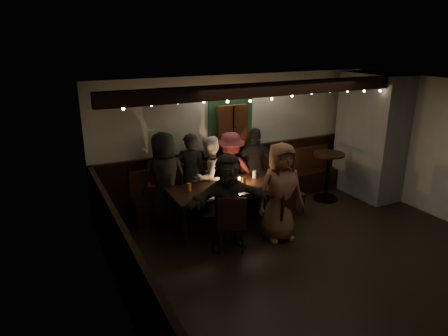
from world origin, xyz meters
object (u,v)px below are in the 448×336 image
high_top (328,170)px  person_c (209,176)px  person_e (255,167)px  chair_near_left (231,221)px  person_a (164,178)px  person_f (228,202)px  dining_table (229,190)px  person_g (280,192)px  chair_near_right (283,209)px  person_b (191,175)px  chair_end (290,190)px  person_d (230,171)px

high_top → person_c: bearing=170.6°
person_c → person_e: bearing=156.0°
chair_near_left → person_a: person_a is taller
person_f → dining_table: bearing=67.4°
person_c → person_g: bearing=90.5°
person_a → person_g: size_ratio=1.01×
dining_table → person_g: (0.55, -0.80, 0.15)m
person_c → chair_near_right: bearing=92.8°
dining_table → chair_near_right: bearing=-52.2°
person_c → person_f: (-0.25, -1.31, 0.02)m
person_e → person_b: bearing=17.9°
dining_table → chair_end: bearing=-1.2°
person_c → person_g: size_ratio=0.92×
chair_end → person_b: size_ratio=0.52×
person_c → person_d: person_d is taller
person_c → person_d: size_ratio=0.99×
chair_near_right → dining_table: bearing=127.8°
person_b → person_a: bearing=30.2°
person_d → chair_near_right: bearing=110.3°
chair_end → person_b: 1.93m
high_top → person_f: bearing=-162.2°
high_top → person_c: person_c is taller
chair_near_left → person_d: (0.77, 1.55, 0.23)m
chair_near_left → high_top: 3.01m
chair_near_left → person_e: 2.00m
person_g → person_f: bearing=178.5°
person_c → person_f: person_f is taller
dining_table → high_top: high_top is taller
person_f → person_a: bearing=119.9°
dining_table → person_f: person_f is taller
chair_end → person_d: 1.22m
person_c → person_a: bearing=-26.3°
person_e → chair_near_right: bearing=101.4°
high_top → person_f: 2.92m
person_c → person_f: size_ratio=0.97×
dining_table → high_top: (2.42, 0.21, -0.06)m
chair_near_right → high_top: bearing=29.4°
person_a → person_d: bearing=-179.4°
high_top → chair_near_right: bearing=-150.6°
person_a → person_c: person_a is taller
chair_near_left → person_e: person_e is taller
chair_near_right → person_d: bearing=99.3°
person_c → person_g: 1.57m
person_e → person_f: (-1.27, -1.31, -0.00)m
person_d → person_e: size_ratio=0.97×
person_e → person_f: size_ratio=1.01×
chair_near_right → person_b: 1.89m
chair_near_left → person_a: size_ratio=0.57×
person_a → person_g: (1.53, -1.45, -0.01)m
person_d → person_g: person_g is taller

